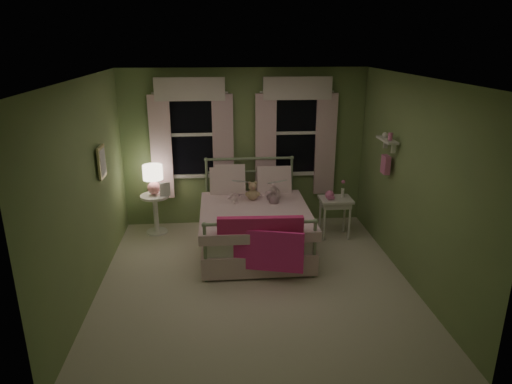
{
  "coord_description": "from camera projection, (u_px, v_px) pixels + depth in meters",
  "views": [
    {
      "loc": [
        -0.44,
        -5.29,
        3.01
      ],
      "look_at": [
        0.08,
        0.69,
        1.0
      ],
      "focal_mm": 32.0,
      "sensor_mm": 36.0,
      "label": 1
    }
  ],
  "objects": [
    {
      "name": "bed",
      "position": [
        254.0,
        224.0,
        6.85
      ],
      "size": [
        1.58,
        2.03,
        1.18
      ],
      "color": "white",
      "rests_on": "ground"
    },
    {
      "name": "book_left",
      "position": [
        234.0,
        184.0,
        6.82
      ],
      "size": [
        0.23,
        0.18,
        0.26
      ],
      "primitive_type": "imported",
      "rotation": [
        1.22,
        0.0,
        -0.35
      ],
      "color": "beige",
      "rests_on": "child_left"
    },
    {
      "name": "window_right",
      "position": [
        296.0,
        129.0,
        7.47
      ],
      "size": [
        1.34,
        0.13,
        1.96
      ],
      "color": "black",
      "rests_on": "room_shell"
    },
    {
      "name": "wall_shelf",
      "position": [
        387.0,
        152.0,
        6.33
      ],
      "size": [
        0.15,
        0.5,
        0.6
      ],
      "color": "white",
      "rests_on": "room_shell"
    },
    {
      "name": "room_shell",
      "position": [
        255.0,
        187.0,
        5.58
      ],
      "size": [
        4.2,
        4.2,
        4.2
      ],
      "color": "beige",
      "rests_on": "ground"
    },
    {
      "name": "nightstand_right",
      "position": [
        335.0,
        204.0,
        7.18
      ],
      "size": [
        0.5,
        0.4,
        0.64
      ],
      "color": "white",
      "rests_on": "ground"
    },
    {
      "name": "book_right",
      "position": [
        272.0,
        186.0,
        6.87
      ],
      "size": [
        0.22,
        0.18,
        0.26
      ],
      "primitive_type": "imported",
      "rotation": [
        1.22,
        0.0,
        0.42
      ],
      "color": "beige",
      "rests_on": "child_right"
    },
    {
      "name": "bud_vase",
      "position": [
        343.0,
        189.0,
        7.16
      ],
      "size": [
        0.06,
        0.06,
        0.28
      ],
      "color": "white",
      "rests_on": "nightstand_right"
    },
    {
      "name": "table_lamp",
      "position": [
        153.0,
        177.0,
        7.19
      ],
      "size": [
        0.31,
        0.31,
        0.48
      ],
      "color": "pink",
      "rests_on": "nightstand_left"
    },
    {
      "name": "teddy_bear",
      "position": [
        253.0,
        192.0,
        6.98
      ],
      "size": [
        0.23,
        0.18,
        0.31
      ],
      "color": "tan",
      "rests_on": "bed"
    },
    {
      "name": "pink_toy",
      "position": [
        330.0,
        195.0,
        7.11
      ],
      "size": [
        0.14,
        0.19,
        0.14
      ],
      "color": "pink",
      "rests_on": "nightstand_right"
    },
    {
      "name": "framed_picture",
      "position": [
        102.0,
        162.0,
        5.93
      ],
      "size": [
        0.03,
        0.32,
        0.42
      ],
      "color": "beige",
      "rests_on": "room_shell"
    },
    {
      "name": "child_left",
      "position": [
        234.0,
        182.0,
        7.07
      ],
      "size": [
        0.26,
        0.17,
        0.7
      ],
      "primitive_type": "imported",
      "rotation": [
        0.0,
        0.0,
        3.15
      ],
      "color": "#F7D1DD",
      "rests_on": "bed"
    },
    {
      "name": "book_nightstand",
      "position": [
        160.0,
        196.0,
        7.22
      ],
      "size": [
        0.2,
        0.25,
        0.02
      ],
      "primitive_type": "imported",
      "rotation": [
        0.0,
        0.0,
        0.15
      ],
      "color": "beige",
      "rests_on": "nightstand_left"
    },
    {
      "name": "window_left",
      "position": [
        192.0,
        131.0,
        7.33
      ],
      "size": [
        1.34,
        0.13,
        1.96
      ],
      "color": "black",
      "rests_on": "room_shell"
    },
    {
      "name": "pink_throw",
      "position": [
        261.0,
        238.0,
        5.82
      ],
      "size": [
        1.1,
        0.32,
        0.71
      ],
      "color": "#E02B71",
      "rests_on": "bed"
    },
    {
      "name": "child_right",
      "position": [
        270.0,
        178.0,
        7.1
      ],
      "size": [
        0.4,
        0.31,
        0.8
      ],
      "primitive_type": "imported",
      "rotation": [
        0.0,
        0.0,
        3.17
      ],
      "color": "#F7D1DD",
      "rests_on": "bed"
    },
    {
      "name": "nightstand_left",
      "position": [
        155.0,
        209.0,
        7.36
      ],
      "size": [
        0.46,
        0.46,
        0.65
      ],
      "color": "white",
      "rests_on": "ground"
    }
  ]
}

